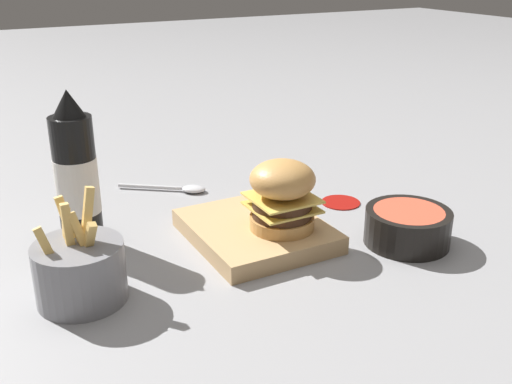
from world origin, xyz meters
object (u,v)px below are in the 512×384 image
burger (282,194)px  side_bowl (408,226)px  ketchup_bottle (77,178)px  fries_basket (80,270)px  spoon (182,188)px  serving_board (256,231)px

burger → side_bowl: burger is taller
ketchup_bottle → side_bowl: 0.49m
burger → fries_basket: bearing=92.6°
fries_basket → spoon: fries_basket is taller
serving_board → side_bowl: 0.23m
ketchup_bottle → side_bowl: (-0.23, -0.43, -0.08)m
fries_basket → side_bowl: 0.47m
ketchup_bottle → fries_basket: 0.17m
side_bowl → spoon: size_ratio=0.88×
serving_board → spoon: (0.24, 0.03, -0.01)m
side_bowl → spoon: 0.42m
burger → side_bowl: bearing=-117.2°
ketchup_bottle → side_bowl: size_ratio=1.84×
serving_board → fries_basket: bearing=99.7°
burger → spoon: (0.27, 0.05, -0.07)m
burger → ketchup_bottle: size_ratio=0.45×
fries_basket → spoon: (0.28, -0.25, -0.03)m
burger → fries_basket: 0.30m
serving_board → ketchup_bottle: ketchup_bottle is taller
burger → side_bowl: (-0.09, -0.17, -0.05)m
ketchup_bottle → spoon: (0.13, -0.21, -0.10)m
ketchup_bottle → side_bowl: ketchup_bottle is taller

